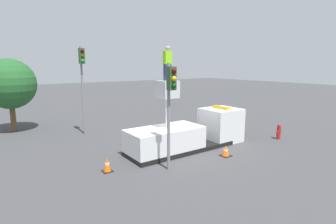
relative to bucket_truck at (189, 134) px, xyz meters
The scene contains 9 objects.
ground_plane 1.05m from the bucket_truck, behind, with size 120.00×120.00×0.00m, color #424244.
bucket_truck is the anchor object (origin of this frame).
worker 4.26m from the bucket_truck, behind, with size 0.40×0.26×1.75m.
traffic_light_pole 4.31m from the bucket_truck, 143.95° to the right, with size 0.34×0.57×4.83m.
traffic_light_across 8.25m from the bucket_truck, 121.53° to the left, with size 0.34×0.57×5.98m.
fire_hydrant 6.25m from the bucket_truck, 17.63° to the right, with size 0.50×0.26×1.00m.
traffic_cone_rear 5.25m from the bucket_truck, behind, with size 0.44×0.44×0.67m.
traffic_cone_curbside 2.33m from the bucket_truck, 71.32° to the right, with size 0.52×0.52×0.58m.
tree_left_bg 13.16m from the bucket_truck, 127.74° to the left, with size 3.53×3.53×5.21m.
Camera 1 is at (-8.78, -11.20, 4.74)m, focal length 28.00 mm.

